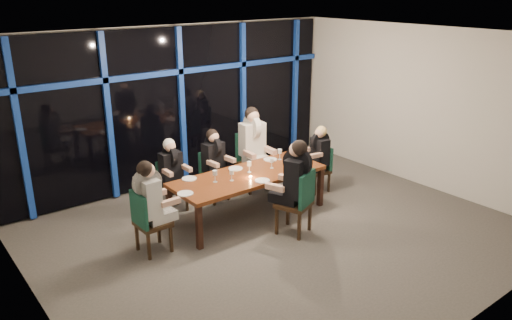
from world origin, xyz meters
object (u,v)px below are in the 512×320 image
object	(u,v)px
chair_far_right	(251,157)
chair_far_left	(171,183)
chair_near_mid	(299,199)
diner_far_left	(172,165)
diner_near_mid	(295,173)
chair_far_mid	(212,173)
wine_bottle	(294,156)
diner_end_left	(150,193)
chair_end_left	(147,219)
diner_far_mid	(214,155)
chair_end_right	(321,166)
dining_table	(248,178)
diner_far_right	(253,137)
water_pitcher	(297,161)
diner_end_right	(318,149)

from	to	relation	value
chair_far_right	chair_far_left	bearing A→B (deg)	-176.52
chair_near_mid	diner_far_left	xyz separation A→B (m)	(-1.11, 1.96, 0.25)
diner_near_mid	chair_far_mid	bearing A→B (deg)	-103.43
chair_far_left	diner_far_left	size ratio (longest dim) A/B	1.03
wine_bottle	diner_end_left	bearing A→B (deg)	-179.43
chair_far_mid	chair_far_right	distance (m)	0.88
chair_far_mid	chair_end_left	xyz separation A→B (m)	(-1.80, -1.06, 0.03)
chair_far_right	diner_end_left	world-z (taller)	diner_end_left
chair_far_left	diner_far_mid	bearing A→B (deg)	-11.08
chair_far_mid	diner_far_left	xyz separation A→B (m)	(-0.80, 0.01, 0.33)
wine_bottle	chair_near_mid	bearing A→B (deg)	-128.06
chair_far_mid	diner_far_mid	size ratio (longest dim) A/B	1.03
chair_far_left	chair_far_mid	bearing A→B (deg)	-5.85
chair_end_right	diner_near_mid	bearing A→B (deg)	-49.55
dining_table	diner_end_left	bearing A→B (deg)	-177.17
dining_table	diner_far_right	size ratio (longest dim) A/B	2.48
chair_far_left	chair_end_left	world-z (taller)	chair_end_left
diner_end_left	chair_near_mid	bearing A→B (deg)	-115.31
dining_table	chair_end_left	distance (m)	1.89
chair_end_left	water_pitcher	distance (m)	2.74
chair_far_right	wine_bottle	distance (m)	1.08
diner_end_left	chair_end_right	bearing A→B (deg)	-89.04
chair_end_left	diner_near_mid	xyz separation A→B (m)	(2.08, -0.81, 0.45)
diner_far_mid	diner_end_right	size ratio (longest dim) A/B	1.05
diner_far_left	diner_near_mid	size ratio (longest dim) A/B	0.84
chair_far_left	diner_far_left	world-z (taller)	diner_far_left
chair_near_mid	water_pitcher	world-z (taller)	chair_near_mid
diner_far_right	diner_end_left	bearing A→B (deg)	-153.49
chair_far_left	diner_far_left	distance (m)	0.36
diner_far_right	dining_table	bearing A→B (deg)	-125.79
chair_end_left	dining_table	bearing A→B (deg)	-88.65
chair_far_right	diner_end_right	distance (m)	1.27
chair_near_mid	water_pitcher	xyz separation A→B (m)	(0.61, 0.72, 0.28)
water_pitcher	diner_far_left	bearing A→B (deg)	134.28
water_pitcher	chair_near_mid	bearing A→B (deg)	-140.10
chair_far_right	wine_bottle	bearing A→B (deg)	-75.46
diner_end_right	diner_near_mid	world-z (taller)	diner_near_mid
diner_near_mid	diner_far_mid	bearing A→B (deg)	-103.28
chair_end_right	chair_near_mid	bearing A→B (deg)	-46.85
chair_far_right	dining_table	bearing A→B (deg)	-123.35
chair_far_mid	wine_bottle	world-z (taller)	wine_bottle
chair_far_mid	diner_near_mid	xyz separation A→B (m)	(0.27, -1.87, 0.49)
chair_far_right	water_pitcher	size ratio (longest dim) A/B	4.85
diner_far_right	diner_end_right	world-z (taller)	diner_far_right
diner_far_right	diner_near_mid	size ratio (longest dim) A/B	1.04
chair_end_right	diner_far_left	distance (m)	2.80
chair_far_left	chair_end_left	size ratio (longest dim) A/B	0.91
dining_table	wine_bottle	xyz separation A→B (m)	(0.95, -0.06, 0.20)
chair_end_right	diner_far_mid	xyz separation A→B (m)	(-1.81, 0.83, 0.38)
diner_far_mid	water_pitcher	size ratio (longest dim) A/B	3.93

